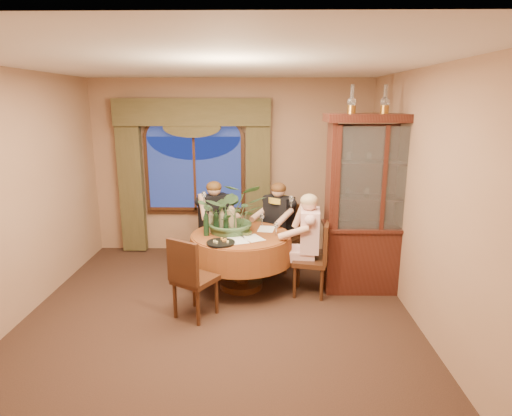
{
  "coord_description": "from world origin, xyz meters",
  "views": [
    {
      "loc": [
        0.51,
        -4.41,
        2.43
      ],
      "look_at": [
        0.42,
        0.96,
        1.1
      ],
      "focal_mm": 30.0,
      "sensor_mm": 36.0,
      "label": 1
    }
  ],
  "objects_px": {
    "person_pink": "(309,243)",
    "person_back": "(214,224)",
    "chair_right": "(310,259)",
    "wine_bottle_3": "(211,220)",
    "china_cabinet": "(378,205)",
    "oil_lamp_left": "(352,99)",
    "chair_front_left": "(195,277)",
    "oil_lamp_center": "(385,99)",
    "chair_back_right": "(284,237)",
    "wine_bottle_0": "(216,222)",
    "oil_lamp_right": "(418,99)",
    "dining_table": "(241,261)",
    "olive_bowl": "(247,233)",
    "stoneware_vase": "(231,221)",
    "person_scarf": "(279,226)",
    "wine_bottle_2": "(222,217)",
    "wine_bottle_5": "(206,223)",
    "wine_bottle_1": "(222,220)",
    "chair_back": "(224,232)",
    "centerpiece_plant": "(233,189)",
    "wine_bottle_4": "(226,223)"
  },
  "relations": [
    {
      "from": "person_pink",
      "to": "person_back",
      "type": "xyz_separation_m",
      "value": [
        -1.33,
        0.84,
        0.0
      ]
    },
    {
      "from": "chair_right",
      "to": "wine_bottle_3",
      "type": "height_order",
      "value": "wine_bottle_3"
    },
    {
      "from": "wine_bottle_3",
      "to": "china_cabinet",
      "type": "bearing_deg",
      "value": -2.3
    },
    {
      "from": "oil_lamp_left",
      "to": "chair_front_left",
      "type": "distance_m",
      "value": 2.82
    },
    {
      "from": "oil_lamp_center",
      "to": "chair_front_left",
      "type": "distance_m",
      "value": 3.1
    },
    {
      "from": "oil_lamp_center",
      "to": "wine_bottle_3",
      "type": "height_order",
      "value": "oil_lamp_center"
    },
    {
      "from": "china_cabinet",
      "to": "person_back",
      "type": "bearing_deg",
      "value": 160.87
    },
    {
      "from": "chair_back_right",
      "to": "person_back",
      "type": "xyz_separation_m",
      "value": [
        -1.04,
        0.05,
        0.18
      ]
    },
    {
      "from": "person_back",
      "to": "wine_bottle_0",
      "type": "height_order",
      "value": "person_back"
    },
    {
      "from": "oil_lamp_right",
      "to": "chair_front_left",
      "type": "height_order",
      "value": "oil_lamp_right"
    },
    {
      "from": "dining_table",
      "to": "wine_bottle_3",
      "type": "height_order",
      "value": "wine_bottle_3"
    },
    {
      "from": "olive_bowl",
      "to": "oil_lamp_right",
      "type": "bearing_deg",
      "value": 1.09
    },
    {
      "from": "stoneware_vase",
      "to": "wine_bottle_0",
      "type": "height_order",
      "value": "wine_bottle_0"
    },
    {
      "from": "stoneware_vase",
      "to": "oil_lamp_right",
      "type": "bearing_deg",
      "value": -3.5
    },
    {
      "from": "wine_bottle_3",
      "to": "person_scarf",
      "type": "bearing_deg",
      "value": 34.28
    },
    {
      "from": "wine_bottle_0",
      "to": "oil_lamp_left",
      "type": "bearing_deg",
      "value": -0.32
    },
    {
      "from": "china_cabinet",
      "to": "wine_bottle_2",
      "type": "height_order",
      "value": "china_cabinet"
    },
    {
      "from": "wine_bottle_2",
      "to": "oil_lamp_center",
      "type": "bearing_deg",
      "value": -6.71
    },
    {
      "from": "person_pink",
      "to": "oil_lamp_right",
      "type": "bearing_deg",
      "value": -80.6
    },
    {
      "from": "olive_bowl",
      "to": "wine_bottle_5",
      "type": "distance_m",
      "value": 0.54
    },
    {
      "from": "wine_bottle_0",
      "to": "chair_front_left",
      "type": "bearing_deg",
      "value": -101.55
    },
    {
      "from": "person_pink",
      "to": "person_back",
      "type": "relative_size",
      "value": 0.99
    },
    {
      "from": "chair_right",
      "to": "wine_bottle_3",
      "type": "relative_size",
      "value": 2.91
    },
    {
      "from": "person_back",
      "to": "oil_lamp_left",
      "type": "bearing_deg",
      "value": 126.77
    },
    {
      "from": "china_cabinet",
      "to": "person_scarf",
      "type": "xyz_separation_m",
      "value": [
        -1.24,
        0.71,
        -0.49
      ]
    },
    {
      "from": "wine_bottle_1",
      "to": "wine_bottle_5",
      "type": "distance_m",
      "value": 0.24
    },
    {
      "from": "oil_lamp_left",
      "to": "chair_back_right",
      "type": "relative_size",
      "value": 0.35
    },
    {
      "from": "oil_lamp_left",
      "to": "person_scarf",
      "type": "xyz_separation_m",
      "value": [
        -0.84,
        0.71,
        -1.81
      ]
    },
    {
      "from": "china_cabinet",
      "to": "chair_back",
      "type": "distance_m",
      "value": 2.38
    },
    {
      "from": "china_cabinet",
      "to": "wine_bottle_2",
      "type": "relative_size",
      "value": 6.96
    },
    {
      "from": "china_cabinet",
      "to": "oil_lamp_center",
      "type": "xyz_separation_m",
      "value": [
        0.0,
        0.0,
        1.32
      ]
    },
    {
      "from": "chair_front_left",
      "to": "wine_bottle_0",
      "type": "xyz_separation_m",
      "value": [
        0.16,
        0.8,
        0.44
      ]
    },
    {
      "from": "chair_back",
      "to": "china_cabinet",
      "type": "bearing_deg",
      "value": 136.88
    },
    {
      "from": "centerpiece_plant",
      "to": "wine_bottle_5",
      "type": "bearing_deg",
      "value": -152.18
    },
    {
      "from": "oil_lamp_right",
      "to": "china_cabinet",
      "type": "bearing_deg",
      "value": 180.0
    },
    {
      "from": "centerpiece_plant",
      "to": "wine_bottle_3",
      "type": "height_order",
      "value": "centerpiece_plant"
    },
    {
      "from": "stoneware_vase",
      "to": "wine_bottle_1",
      "type": "relative_size",
      "value": 0.87
    },
    {
      "from": "dining_table",
      "to": "oil_lamp_right",
      "type": "relative_size",
      "value": 4.1
    },
    {
      "from": "oil_lamp_right",
      "to": "wine_bottle_5",
      "type": "distance_m",
      "value": 3.03
    },
    {
      "from": "oil_lamp_center",
      "to": "stoneware_vase",
      "type": "xyz_separation_m",
      "value": [
        -1.89,
        0.14,
        -1.57
      ]
    },
    {
      "from": "olive_bowl",
      "to": "wine_bottle_1",
      "type": "distance_m",
      "value": 0.38
    },
    {
      "from": "person_back",
      "to": "wine_bottle_5",
      "type": "distance_m",
      "value": 0.86
    },
    {
      "from": "dining_table",
      "to": "wine_bottle_0",
      "type": "distance_m",
      "value": 0.63
    },
    {
      "from": "oil_lamp_right",
      "to": "wine_bottle_5",
      "type": "height_order",
      "value": "oil_lamp_right"
    },
    {
      "from": "person_scarf",
      "to": "person_pink",
      "type": "bearing_deg",
      "value": 152.02
    },
    {
      "from": "oil_lamp_center",
      "to": "chair_right",
      "type": "distance_m",
      "value": 2.17
    },
    {
      "from": "oil_lamp_center",
      "to": "olive_bowl",
      "type": "bearing_deg",
      "value": -178.65
    },
    {
      "from": "chair_back",
      "to": "wine_bottle_2",
      "type": "distance_m",
      "value": 0.83
    },
    {
      "from": "wine_bottle_3",
      "to": "centerpiece_plant",
      "type": "bearing_deg",
      "value": 6.04
    },
    {
      "from": "wine_bottle_4",
      "to": "oil_lamp_left",
      "type": "bearing_deg",
      "value": 2.09
    }
  ]
}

